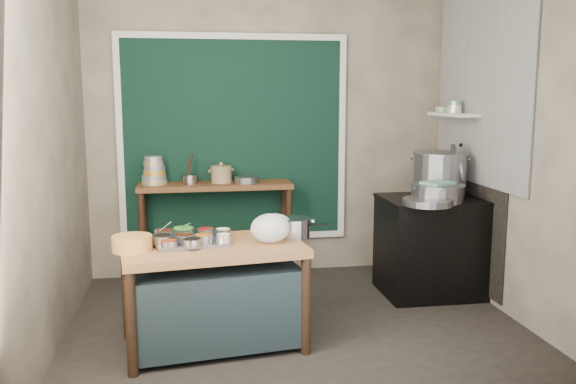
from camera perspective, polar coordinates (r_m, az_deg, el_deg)
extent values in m
cube|color=black|center=(4.90, 0.75, -12.39)|extent=(3.50, 3.00, 0.02)
cube|color=gray|center=(6.06, -1.79, 5.50)|extent=(3.50, 0.02, 2.80)
cube|color=gray|center=(4.59, -21.41, 3.66)|extent=(0.02, 3.00, 2.80)
cube|color=gray|center=(5.18, 20.36, 4.29)|extent=(0.02, 3.00, 2.80)
cube|color=black|center=(5.98, -5.07, 4.94)|extent=(2.10, 0.02, 1.90)
cube|color=#B2B2AA|center=(5.64, 17.60, 9.37)|extent=(0.02, 1.70, 1.70)
cube|color=black|center=(5.83, 16.65, -1.97)|extent=(0.01, 1.30, 1.30)
cube|color=beige|center=(5.87, 15.22, 7.01)|extent=(0.22, 0.70, 0.03)
cube|color=brown|center=(4.42, -6.98, -9.59)|extent=(1.33, 0.88, 0.75)
cube|color=brown|center=(5.91, -6.74, -3.72)|extent=(1.45, 0.40, 0.95)
cube|color=black|center=(5.64, 13.39, -5.07)|extent=(0.90, 0.68, 0.85)
cube|color=black|center=(5.55, 13.56, -0.66)|extent=(0.92, 0.69, 0.03)
cube|color=gray|center=(4.34, -9.13, -4.67)|extent=(0.56, 0.44, 0.02)
cylinder|color=gray|center=(4.28, -7.92, -4.32)|extent=(0.13, 0.13, 0.05)
cylinder|color=silver|center=(4.30, -6.02, -4.25)|extent=(0.11, 0.11, 0.05)
cylinder|color=gray|center=(4.17, -8.99, -4.69)|extent=(0.13, 0.13, 0.05)
cylinder|color=gray|center=(4.18, -11.05, -4.77)|extent=(0.11, 0.11, 0.05)
cylinder|color=gray|center=(4.46, -9.76, -3.73)|extent=(0.16, 0.16, 0.06)
cylinder|color=gray|center=(4.45, -6.10, -3.76)|extent=(0.11, 0.11, 0.05)
cylinder|color=gray|center=(4.28, -9.69, -4.32)|extent=(0.14, 0.14, 0.06)
cylinder|color=gray|center=(4.46, -7.73, -3.76)|extent=(0.13, 0.13, 0.05)
cylinder|color=gray|center=(4.30, -11.72, -4.35)|extent=(0.15, 0.15, 0.06)
cylinder|color=gray|center=(4.44, -11.48, -3.88)|extent=(0.14, 0.14, 0.06)
cylinder|color=#CE8B3F|center=(4.22, -14.39, -4.67)|extent=(0.32, 0.32, 0.10)
ellipsoid|color=white|center=(4.30, -1.69, -3.41)|extent=(0.34, 0.32, 0.21)
ellipsoid|color=white|center=(4.43, -1.19, -3.21)|extent=(0.29, 0.26, 0.18)
cylinder|color=tan|center=(5.85, -12.35, 0.94)|extent=(0.24, 0.24, 0.04)
cylinder|color=gray|center=(5.84, -12.36, 1.36)|extent=(0.23, 0.23, 0.04)
cylinder|color=gold|center=(5.84, -12.38, 1.79)|extent=(0.21, 0.21, 0.04)
cylinder|color=gray|center=(5.83, -12.39, 2.22)|extent=(0.20, 0.20, 0.04)
cylinder|color=tan|center=(5.83, -12.41, 2.66)|extent=(0.19, 0.19, 0.04)
cylinder|color=gray|center=(5.82, -12.42, 3.09)|extent=(0.17, 0.17, 0.04)
cylinder|color=gray|center=(5.80, -9.16, 1.18)|extent=(0.18, 0.18, 0.09)
cylinder|color=gray|center=(5.81, -3.92, 1.16)|extent=(0.29, 0.29, 0.06)
cylinder|color=gray|center=(5.69, 15.58, 2.02)|extent=(0.25, 0.49, 0.47)
cube|color=#5FA186|center=(5.33, 13.85, 0.84)|extent=(0.31, 0.29, 0.02)
cylinder|color=gray|center=(5.16, 12.94, -0.92)|extent=(0.48, 0.48, 0.05)
cylinder|color=silver|center=(5.85, 15.31, 7.33)|extent=(0.13, 0.13, 0.04)
cylinder|color=silver|center=(5.85, 15.32, 7.68)|extent=(0.13, 0.13, 0.04)
cylinder|color=gray|center=(5.85, 15.34, 8.03)|extent=(0.12, 0.12, 0.04)
cylinder|color=gray|center=(6.09, 14.26, 7.50)|extent=(0.17, 0.17, 0.05)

